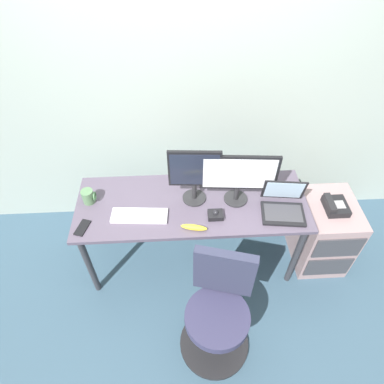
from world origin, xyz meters
The scene contains 14 objects.
ground_plane centered at (0.00, 0.00, 0.00)m, with size 8.00×8.00×0.00m, color #344F61.
back_wall centered at (0.00, 0.67, 1.40)m, with size 6.00×0.10×2.80m, color #9CAAA1.
desk centered at (0.00, 0.00, 0.68)m, with size 1.76×0.65×0.76m.
file_cabinet centered at (1.13, -0.02, 0.33)m, with size 0.42×0.53×0.66m.
desk_phone centered at (1.12, -0.04, 0.70)m, with size 0.17×0.20×0.09m.
office_chair centered at (0.14, -0.72, 0.43)m, with size 0.52×0.53×0.94m.
monitor_main centered at (0.34, 0.02, 1.01)m, with size 0.56×0.18×0.43m.
monitor_side centered at (0.02, 0.04, 1.03)m, with size 0.38×0.18×0.47m.
keyboard centered at (-0.39, -0.12, 0.77)m, with size 0.42×0.17×0.03m.
laptop centered at (0.67, -0.11, 0.81)m, with size 0.34×0.31×0.24m.
trackball_mouse centered at (0.16, -0.15, 0.78)m, with size 0.11×0.09×0.07m.
coffee_mug centered at (-0.78, 0.06, 0.81)m, with size 0.10×0.09×0.11m.
cell_phone centered at (-0.79, -0.20, 0.76)m, with size 0.07×0.14×0.01m, color black.
banana centered at (0.00, -0.25, 0.78)m, with size 0.19×0.04×0.04m, color yellow.
Camera 1 is at (-0.09, -1.72, 2.68)m, focal length 31.69 mm.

